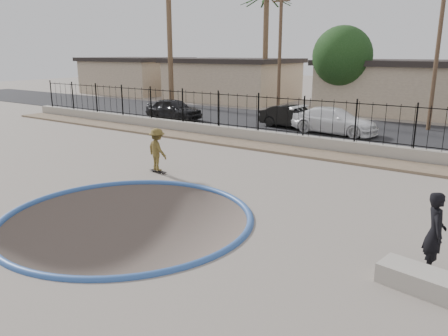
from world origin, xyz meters
The scene contains 22 objects.
ground centered at (0.00, 12.00, -1.10)m, with size 120.00×120.00×2.20m, color #70655D.
bowl_pit centered at (0.00, -1.00, 0.00)m, with size 6.84×6.84×1.80m, color #53483F, non-canonical shape.
coping_ring centered at (0.00, -1.00, 0.00)m, with size 7.04×7.04×0.20m, color #2E5397.
rock_strip centered at (0.00, 9.20, 0.06)m, with size 42.00×1.60×0.11m, color #8C755C.
retaining_wall centered at (0.00, 10.30, 0.30)m, with size 42.00×0.45×0.60m, color gray.
fence centered at (0.00, 10.30, 1.50)m, with size 40.00×0.04×1.80m.
street centered at (0.00, 17.00, 0.02)m, with size 90.00×8.00×0.04m, color black.
house_west_far centered at (-28.00, 26.50, 1.97)m, with size 10.60×8.60×3.90m.
house_west centered at (-15.00, 26.50, 1.97)m, with size 11.60×8.60×3.90m.
house_center centered at (0.00, 26.50, 1.97)m, with size 10.60×8.60×3.90m.
palm_left centered at (-17.00, 20.00, 7.95)m, with size 2.30×2.30×11.30m.
palm_mid centered at (-10.00, 24.00, 6.69)m, with size 2.30×2.30×9.30m.
utility_pole_left centered at (-6.00, 19.00, 4.70)m, with size 1.70×0.24×9.00m.
utility_pole_mid centered at (4.00, 19.00, 4.96)m, with size 1.70×0.24×9.50m.
street_tree_left centered at (-3.00, 23.00, 4.19)m, with size 4.32×4.32×6.36m.
skater centered at (-2.61, 3.00, 0.81)m, with size 1.05×0.60×1.62m, color olive.
skateboard centered at (-2.61, 3.00, 0.05)m, with size 0.79×0.25×0.07m.
videographer centered at (7.50, 0.57, 0.87)m, with size 0.64×0.42×1.75m, color black.
concrete_ledge centered at (7.50, -0.34, 0.20)m, with size 1.60×0.70×0.40m, color #A49D91.
car_a centered at (-11.08, 13.54, 0.74)m, with size 1.67×4.14×1.41m, color black.
car_b centered at (-2.84, 15.00, 0.71)m, with size 1.43×4.11×1.35m, color black.
car_c centered at (-0.15, 14.72, 0.75)m, with size 1.99×4.90×1.42m, color white.
Camera 1 is at (8.71, -8.78, 4.48)m, focal length 35.00 mm.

